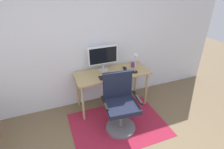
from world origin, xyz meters
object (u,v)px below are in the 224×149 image
at_px(monitor, 103,56).
at_px(cell_phone, 125,68).
at_px(office_chair, 120,106).
at_px(desk, 112,76).
at_px(coffee_cup, 133,65).
at_px(computer_mouse, 127,73).
at_px(keyboard, 111,76).
at_px(desk_lamp, 136,59).

height_order(monitor, cell_phone, monitor).
relative_size(cell_phone, office_chair, 0.14).
relative_size(desk, monitor, 2.49).
distance_m(monitor, office_chair, 0.99).
xyz_separation_m(monitor, coffee_cup, (0.59, -0.09, -0.24)).
distance_m(desk, computer_mouse, 0.30).
distance_m(desk, keyboard, 0.20).
bearing_deg(desk, keyboard, -120.63).
bearing_deg(office_chair, coffee_cup, 56.35).
bearing_deg(desk_lamp, cell_phone, 119.60).
relative_size(keyboard, cell_phone, 3.07).
bearing_deg(monitor, computer_mouse, -39.32).
height_order(desk, keyboard, keyboard).
height_order(monitor, coffee_cup, monitor).
bearing_deg(desk_lamp, office_chair, -136.39).
bearing_deg(keyboard, desk_lamp, -0.56).
bearing_deg(computer_mouse, monitor, 140.68).
xyz_separation_m(computer_mouse, desk_lamp, (0.16, -0.00, 0.25)).
distance_m(desk, coffee_cup, 0.49).
relative_size(cell_phone, desk_lamp, 0.34).
relative_size(monitor, computer_mouse, 5.46).
bearing_deg(office_chair, cell_phone, 66.15).
xyz_separation_m(desk, keyboard, (-0.09, -0.15, 0.09)).
xyz_separation_m(desk, office_chair, (-0.11, -0.64, -0.22)).
height_order(computer_mouse, cell_phone, computer_mouse).
bearing_deg(office_chair, monitor, 97.24).
distance_m(monitor, coffee_cup, 0.65).
bearing_deg(computer_mouse, desk_lamp, -0.10).
xyz_separation_m(desk, cell_phone, (0.29, 0.05, 0.09)).
bearing_deg(cell_phone, monitor, -177.20).
bearing_deg(coffee_cup, cell_phone, -176.82).
bearing_deg(monitor, office_chair, -88.63).
relative_size(desk, cell_phone, 10.12).
distance_m(desk, monitor, 0.42).
bearing_deg(coffee_cup, keyboard, -159.45).
height_order(desk_lamp, office_chair, desk_lamp).
bearing_deg(desk, computer_mouse, -31.92).
distance_m(computer_mouse, office_chair, 0.68).
xyz_separation_m(desk, computer_mouse, (0.24, -0.15, 0.10)).
height_order(keyboard, coffee_cup, coffee_cup).
height_order(computer_mouse, coffee_cup, coffee_cup).
bearing_deg(computer_mouse, keyboard, 179.22).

